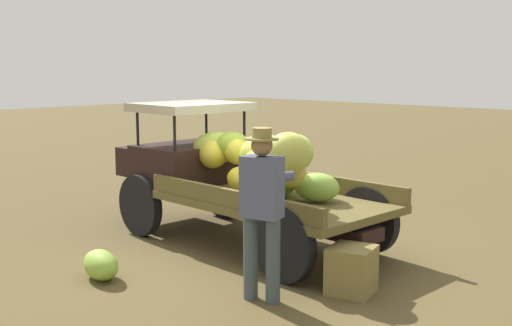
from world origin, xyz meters
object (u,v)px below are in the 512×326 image
(truck, at_px, (232,172))
(farmer, at_px, (262,204))
(loose_banana_bunch, at_px, (101,265))
(wooden_crate, at_px, (352,270))

(truck, bearing_deg, farmer, 145.26)
(loose_banana_bunch, bearing_deg, wooden_crate, -144.49)
(truck, xyz_separation_m, loose_banana_bunch, (-0.10, 2.16, -0.81))
(farmer, bearing_deg, wooden_crate, -47.64)
(farmer, relative_size, loose_banana_bunch, 2.85)
(truck, distance_m, loose_banana_bunch, 2.31)
(loose_banana_bunch, bearing_deg, farmer, -155.76)
(truck, bearing_deg, wooden_crate, 168.96)
(truck, height_order, farmer, truck)
(wooden_crate, bearing_deg, truck, -12.25)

